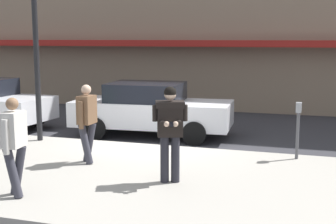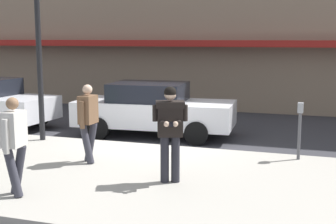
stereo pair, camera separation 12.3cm
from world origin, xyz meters
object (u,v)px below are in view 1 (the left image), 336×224
at_px(man_texting_on_phone, 170,124).
at_px(street_lamp_post, 35,25).
at_px(parking_meter, 298,122).
at_px(pedestrian_dark_coat, 87,119).
at_px(pedestrian_in_light_coat, 14,141).
at_px(parked_sedan_mid, 151,109).

relative_size(man_texting_on_phone, street_lamp_post, 0.37).
distance_m(street_lamp_post, parking_meter, 6.89).
distance_m(pedestrian_dark_coat, street_lamp_post, 3.44).
bearing_deg(parking_meter, street_lamp_post, -179.56).
bearing_deg(pedestrian_dark_coat, pedestrian_in_light_coat, -94.13).
xyz_separation_m(man_texting_on_phone, street_lamp_post, (-4.35, 2.43, 1.89)).
xyz_separation_m(street_lamp_post, parking_meter, (6.54, 0.05, -2.17)).
xyz_separation_m(parked_sedan_mid, pedestrian_dark_coat, (-0.14, -3.66, 0.32)).
bearing_deg(pedestrian_dark_coat, parked_sedan_mid, 87.73).
height_order(man_texting_on_phone, street_lamp_post, street_lamp_post).
relative_size(man_texting_on_phone, pedestrian_in_light_coat, 1.06).
xyz_separation_m(man_texting_on_phone, pedestrian_in_light_coat, (-2.27, -1.53, -0.14)).
distance_m(man_texting_on_phone, pedestrian_in_light_coat, 2.74).
distance_m(pedestrian_in_light_coat, pedestrian_dark_coat, 2.32).
bearing_deg(parked_sedan_mid, pedestrian_in_light_coat, -92.99).
height_order(man_texting_on_phone, parking_meter, man_texting_on_phone).
distance_m(man_texting_on_phone, street_lamp_post, 5.33).
bearing_deg(pedestrian_dark_coat, parking_meter, 21.47).
relative_size(man_texting_on_phone, pedestrian_dark_coat, 1.06).
height_order(parked_sedan_mid, pedestrian_in_light_coat, pedestrian_in_light_coat).
bearing_deg(parking_meter, pedestrian_dark_coat, -158.53).
bearing_deg(parking_meter, man_texting_on_phone, -131.49).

